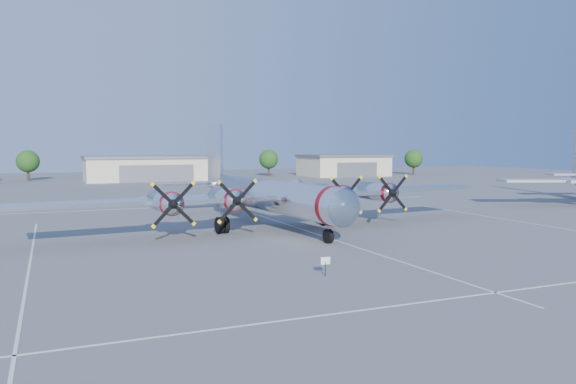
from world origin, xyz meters
name	(u,v)px	position (x,y,z in m)	size (l,w,h in m)	color
ground	(310,232)	(0.00, 0.00, 0.00)	(260.00, 260.00, 0.00)	#535355
parking_lines	(319,235)	(0.00, -1.75, 0.01)	(60.00, 50.08, 0.01)	silver
hangar_center	(152,168)	(0.00, 81.96, 2.71)	(28.60, 14.60, 5.40)	beige
hangar_east	(343,165)	(48.00, 81.96, 2.71)	(20.60, 14.60, 5.40)	beige
tree_west	(28,161)	(-25.00, 90.00, 4.22)	(4.80, 4.80, 6.64)	#382619
tree_east	(269,159)	(30.00, 88.00, 4.22)	(4.80, 4.80, 6.64)	#382619
tree_far_east	(414,159)	(68.00, 80.00, 4.22)	(4.80, 4.80, 6.64)	#382619
main_bomber_b29	(267,226)	(-2.18, 4.79, 0.00)	(44.66, 30.55, 9.88)	silver
info_placard	(325,263)	(-6.29, -15.33, 0.78)	(0.58, 0.07, 1.11)	black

